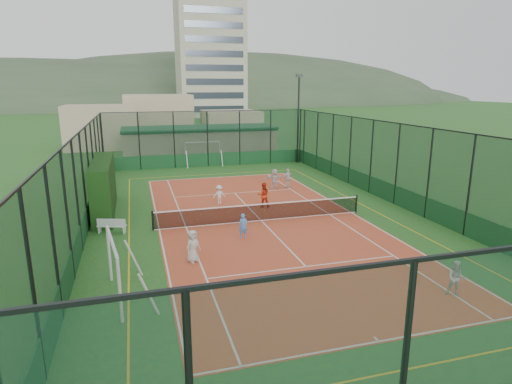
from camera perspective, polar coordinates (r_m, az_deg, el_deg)
ground at (r=23.53m, az=0.70°, el=-3.85°), size 300.00×300.00×0.00m
court_slab at (r=23.53m, az=0.70°, el=-3.84°), size 11.17×23.97×0.01m
tennis_net at (r=23.37m, az=0.70°, el=-2.61°), size 11.67×0.12×1.06m
perimeter_fence at (r=22.89m, az=0.72°, el=2.12°), size 18.12×34.12×5.00m
floodlight_ne at (r=41.03m, az=5.65°, el=9.64°), size 0.60×0.26×8.25m
clubhouse at (r=44.28m, az=-7.54°, el=6.59°), size 15.20×7.20×3.15m
apartment_tower at (r=105.36m, az=-6.18°, el=18.19°), size 15.00×12.00×30.00m
distant_hills at (r=171.72m, az=-14.10°, el=11.22°), size 200.00×60.00×24.00m
hedge_left at (r=26.28m, az=-19.64°, el=0.68°), size 1.05×6.98×3.05m
white_bench at (r=22.67m, az=-18.70°, el=-4.23°), size 1.50×0.84×0.82m
futsal_goal_near at (r=15.63m, az=-18.40°, el=-9.87°), size 3.46×1.42×2.17m
futsal_goal_far at (r=39.98m, az=-7.13°, el=5.07°), size 3.35×1.09×2.14m
child_near_left at (r=18.19m, az=-8.41°, el=-7.15°), size 0.81×0.73×1.38m
child_near_mid at (r=20.75m, az=-1.69°, el=-4.54°), size 0.47×0.34×1.21m
child_near_right at (r=16.78m, az=25.16°, el=-10.42°), size 0.80×0.77×1.30m
child_far_left at (r=26.71m, az=-4.94°, el=-0.35°), size 0.82×0.52×1.21m
child_far_right at (r=30.87m, az=4.27°, el=1.83°), size 0.87×0.47×1.42m
child_far_back at (r=30.63m, az=2.48°, el=1.79°), size 1.36×0.48×1.45m
coach at (r=25.90m, az=1.00°, el=-0.40°), size 0.82×0.68×1.52m
tennis_balls at (r=24.56m, az=-3.27°, el=-2.99°), size 4.16×1.43×0.07m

